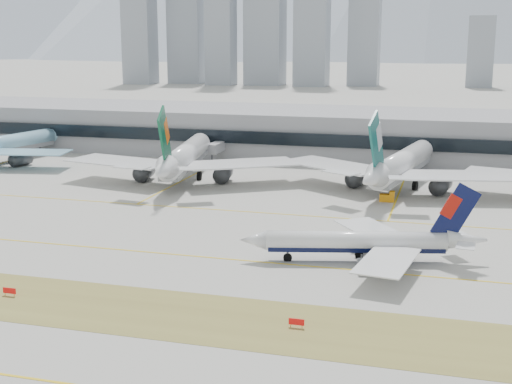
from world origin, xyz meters
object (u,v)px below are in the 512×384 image
(widebody_korean, at_px, (0,146))
(terminal, at_px, (304,132))
(taxiing_airliner, at_px, (365,243))
(widebody_cathay, at_px, (400,166))
(widebody_eva, at_px, (184,158))

(widebody_korean, relative_size, terminal, 0.20)
(taxiing_airliner, height_order, widebody_cathay, widebody_cathay)
(widebody_eva, bearing_deg, widebody_cathay, -95.78)
(taxiing_airliner, distance_m, terminal, 120.04)
(taxiing_airliner, xyz_separation_m, terminal, (-35.22, 114.68, 3.95))
(taxiing_airliner, relative_size, terminal, 0.15)
(taxiing_airliner, relative_size, widebody_korean, 0.77)
(terminal, bearing_deg, widebody_cathay, -54.30)
(taxiing_airliner, distance_m, widebody_korean, 142.81)
(taxiing_airliner, bearing_deg, terminal, -86.70)
(taxiing_airliner, xyz_separation_m, widebody_eva, (-57.79, 60.13, 2.68))
(widebody_eva, bearing_deg, terminal, -32.47)
(widebody_eva, height_order, terminal, widebody_eva)
(widebody_korean, height_order, widebody_eva, widebody_eva)
(widebody_cathay, distance_m, terminal, 61.87)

